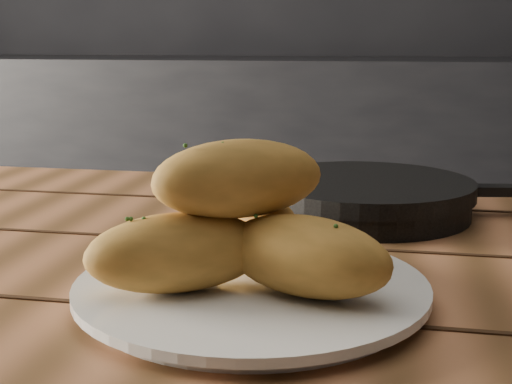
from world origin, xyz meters
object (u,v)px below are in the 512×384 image
bread_rolls (244,228)px  skillet (366,196)px  table (351,372)px  plate (251,290)px

bread_rolls → skillet: bearing=75.0°
table → plate: bearing=-140.2°
table → bread_rolls: (-0.09, -0.07, 0.15)m
table → plate: size_ratio=5.24×
plate → bread_rolls: bearing=-149.0°
plate → bread_rolls: 0.05m
plate → skillet: (0.08, 0.32, 0.01)m
plate → skillet: bearing=75.7°
table → bread_rolls: size_ratio=5.94×
table → skillet: bearing=89.9°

